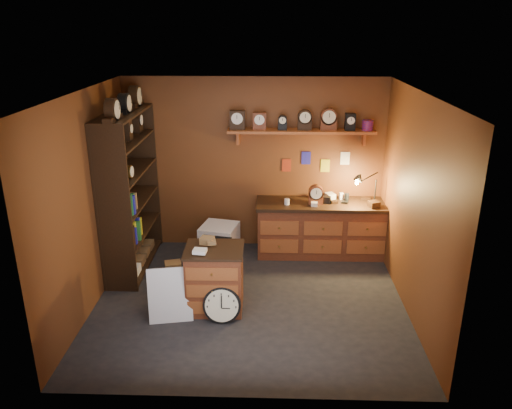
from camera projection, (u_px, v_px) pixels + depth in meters
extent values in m
plane|color=black|center=(250.00, 301.00, 6.57)|extent=(4.00, 4.00, 0.00)
cube|color=brown|center=(255.00, 165.00, 7.79)|extent=(4.00, 0.02, 2.70)
cube|color=brown|center=(240.00, 275.00, 4.41)|extent=(4.00, 0.02, 2.70)
cube|color=brown|center=(88.00, 203.00, 6.16)|extent=(0.02, 3.60, 2.70)
cube|color=brown|center=(414.00, 207.00, 6.04)|extent=(0.02, 3.60, 2.70)
cube|color=beige|center=(249.00, 93.00, 5.63)|extent=(4.00, 3.60, 0.02)
cube|color=#9B4C21|center=(301.00, 131.00, 7.43)|extent=(2.20, 0.30, 0.04)
cube|color=#9B4C21|center=(238.00, 138.00, 7.57)|extent=(0.04, 0.16, 0.20)
cube|color=#9B4C21|center=(364.00, 138.00, 7.51)|extent=(0.04, 0.16, 0.20)
cylinder|color=#B21419|center=(368.00, 125.00, 7.37)|extent=(0.16, 0.16, 0.15)
cube|color=maroon|center=(264.00, 165.00, 7.77)|extent=(0.14, 0.01, 0.20)
cube|color=navy|center=(284.00, 158.00, 7.72)|extent=(0.14, 0.01, 0.20)
cube|color=gold|center=(303.00, 165.00, 7.76)|extent=(0.14, 0.01, 0.20)
cube|color=silver|center=(322.00, 158.00, 7.70)|extent=(0.14, 0.01, 0.20)
cube|color=black|center=(115.00, 193.00, 7.15)|extent=(0.03, 1.60, 2.30)
cube|color=black|center=(114.00, 212.00, 6.41)|extent=(0.45, 0.03, 2.30)
cube|color=black|center=(144.00, 177.00, 7.87)|extent=(0.45, 0.03, 2.30)
cube|color=black|center=(137.00, 262.00, 7.52)|extent=(0.43, 1.54, 0.03)
cube|color=black|center=(134.00, 231.00, 7.35)|extent=(0.43, 1.54, 0.03)
cube|color=black|center=(131.00, 203.00, 7.19)|extent=(0.43, 1.54, 0.03)
cube|color=black|center=(128.00, 173.00, 7.04)|extent=(0.43, 1.54, 0.03)
cube|color=black|center=(126.00, 141.00, 6.88)|extent=(0.43, 1.54, 0.03)
cube|color=black|center=(123.00, 114.00, 6.75)|extent=(0.43, 1.54, 0.03)
cube|color=brown|center=(321.00, 230.00, 7.79)|extent=(1.96, 0.60, 0.80)
cube|color=black|center=(322.00, 204.00, 7.64)|extent=(2.02, 0.66, 0.05)
cube|color=#9B4C21|center=(323.00, 238.00, 7.50)|extent=(1.88, 0.02, 0.52)
cylinder|color=black|center=(374.00, 204.00, 7.56)|extent=(0.12, 0.12, 0.02)
cylinder|color=black|center=(375.00, 192.00, 7.49)|extent=(0.02, 0.02, 0.38)
cylinder|color=black|center=(369.00, 177.00, 7.38)|extent=(0.27, 0.09, 0.14)
cone|color=black|center=(360.00, 180.00, 7.37)|extent=(0.18, 0.14, 0.18)
cube|color=brown|center=(215.00, 279.00, 6.29)|extent=(0.69, 0.58, 0.80)
cube|color=black|center=(214.00, 250.00, 6.14)|extent=(0.73, 0.62, 0.03)
cube|color=#9B4C21|center=(212.00, 291.00, 6.01)|extent=(0.63, 0.03, 0.68)
cylinder|color=black|center=(222.00, 305.00, 6.05)|extent=(0.46, 0.15, 0.47)
cylinder|color=beige|center=(222.00, 306.00, 6.01)|extent=(0.41, 0.09, 0.40)
cube|color=black|center=(221.00, 302.00, 5.98)|extent=(0.01, 0.04, 0.15)
cube|color=black|center=(226.00, 308.00, 6.01)|extent=(0.10, 0.01, 0.01)
cube|color=silver|center=(172.00, 320.00, 6.15)|extent=(0.55, 0.24, 0.70)
cube|color=silver|center=(219.00, 242.00, 7.67)|extent=(0.62, 0.62, 0.54)
cube|color=black|center=(218.00, 249.00, 7.42)|extent=(0.44, 0.12, 0.43)
cube|color=brown|center=(174.00, 303.00, 6.34)|extent=(0.33, 0.29, 0.18)
cube|color=white|center=(179.00, 278.00, 7.00)|extent=(0.25, 0.29, 0.14)
cube|color=brown|center=(173.00, 268.00, 7.26)|extent=(0.27, 0.25, 0.17)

